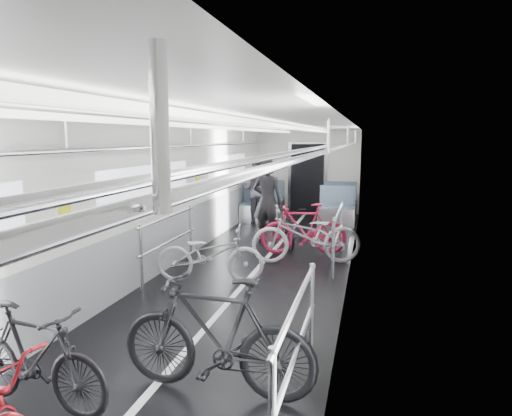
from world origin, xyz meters
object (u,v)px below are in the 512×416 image
Objects in this scene: bike_left_far at (210,254)px; bike_right_mid at (306,235)px; bike_right_far at (304,229)px; person_seated at (257,189)px; person_standing at (268,201)px; bike_aisle at (288,225)px; bike_left_mid at (34,357)px; bike_right_near at (217,335)px.

bike_right_mid is (1.28, 1.39, 0.07)m from bike_left_far.
bike_right_far reaches higher than bike_left_far.
bike_left_far is 0.94× the size of person_seated.
person_standing is at bearing -144.18° from bike_right_far.
bike_right_mid reaches higher than bike_right_far.
bike_left_far is 0.86× the size of bike_right_mid.
person_seated is (-0.46, 4.84, 0.44)m from bike_left_far.
bike_right_far is 0.79m from bike_aisle.
person_standing is 2.20m from person_seated.
bike_left_far is 1.05× the size of bike_aisle.
bike_left_mid is at bearing -117.44° from bike_aisle.
bike_right_near is (1.35, 0.57, 0.09)m from bike_left_mid.
person_standing is at bearing -158.57° from bike_right_mid.
person_standing is at bearing -17.08° from bike_left_far.
bike_aisle is at bearing -171.59° from bike_right_mid.
bike_left_mid is 5.64m from bike_right_far.
bike_left_mid is 0.84× the size of person_seated.
person_standing is (-0.83, 5.67, 0.35)m from bike_right_near.
bike_aisle is (0.74, 2.67, -0.02)m from bike_left_far.
bike_left_far is 3.11m from bike_right_near.
bike_right_near is at bearing -104.56° from bike_aisle.
bike_right_near is 1.00× the size of person_seated.
bike_right_near reaches higher than bike_right_far.
bike_right_near is 7.91m from person_seated.
person_standing is (-0.87, 0.77, 0.39)m from bike_right_far.
bike_left_far is 0.93× the size of person_standing.
bike_right_near is at bearing 103.24° from person_seated.
person_seated reaches higher than bike_left_far.
bike_left_mid is 0.90× the size of bike_left_far.
person_standing reaches higher than bike_left_mid.
person_standing is at bearing 111.27° from person_seated.
bike_right_far reaches higher than bike_aisle.
bike_right_far reaches higher than bike_left_mid.
person_standing reaches higher than bike_right_far.
person_standing reaches higher than bike_right_near.
bike_aisle is at bearing -161.25° from bike_right_far.
bike_left_mid is at bearing -65.00° from bike_right_near.
bike_right_near reaches higher than bike_aisle.
person_seated is at bearing 100.37° from bike_aisle.
bike_left_far is at bearing 90.48° from person_standing.
person_seated is at bearing -166.46° from bike_right_near.
person_seated is (-1.57, 7.74, 0.35)m from bike_right_near.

